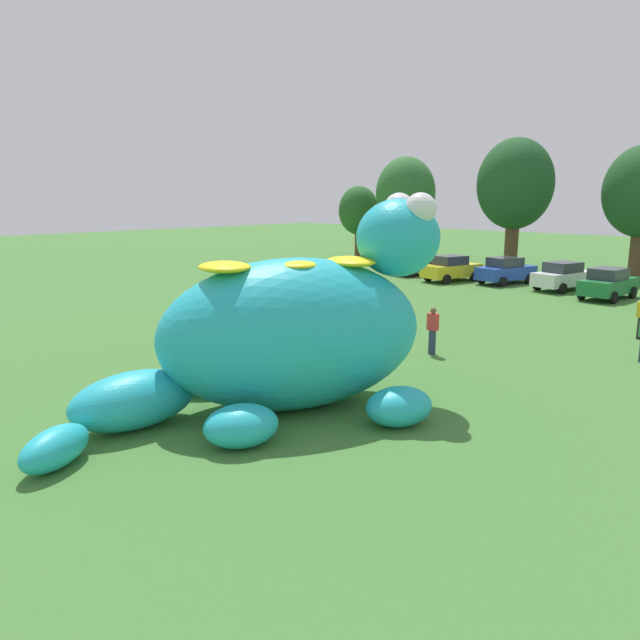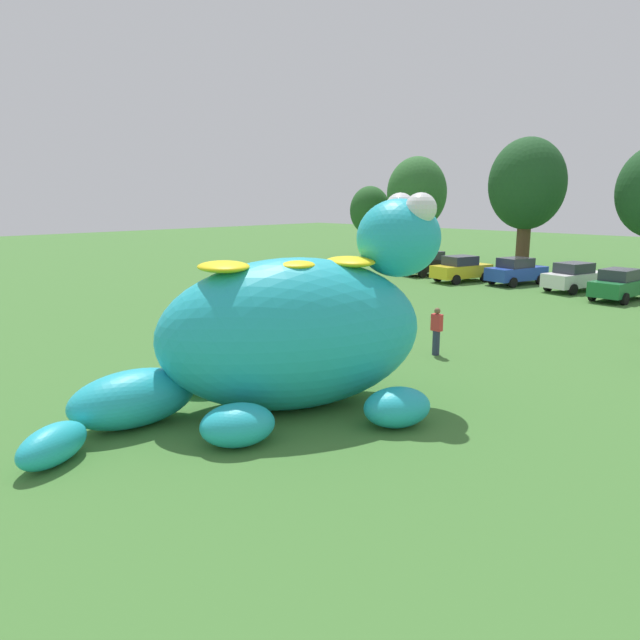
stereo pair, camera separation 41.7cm
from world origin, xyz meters
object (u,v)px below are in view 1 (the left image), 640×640
at_px(car_yellow, 451,268).
at_px(spectator_by_cars, 433,331).
at_px(car_blue, 506,271).
at_px(car_green, 608,284).
at_px(car_black, 418,263).
at_px(giant_inflatable_creature, 293,332).
at_px(car_white, 563,276).

distance_m(car_yellow, spectator_by_cars, 19.26).
xyz_separation_m(car_blue, car_green, (6.82, -1.55, 0.00)).
bearing_deg(car_black, giant_inflatable_creature, -62.04).
bearing_deg(car_black, car_white, -0.05).
distance_m(car_blue, spectator_by_cars, 19.26).
bearing_deg(car_blue, car_black, -178.61).
xyz_separation_m(car_black, car_white, (10.46, -0.01, 0.00)).
distance_m(car_black, car_blue, 6.65).
distance_m(giant_inflatable_creature, car_green, 23.87).
height_order(car_blue, spectator_by_cars, car_blue).
bearing_deg(giant_inflatable_creature, car_blue, 104.87).
relative_size(car_yellow, car_green, 1.04).
relative_size(car_white, car_green, 1.04).
bearing_deg(spectator_by_cars, car_blue, 109.31).
xyz_separation_m(car_black, car_green, (13.47, -1.39, 0.00)).
height_order(car_yellow, car_blue, same).
xyz_separation_m(car_blue, car_white, (3.81, -0.17, 0.00)).
xyz_separation_m(giant_inflatable_creature, car_yellow, (-9.90, 23.96, -1.21)).
distance_m(giant_inflatable_creature, spectator_by_cars, 7.33).
relative_size(car_blue, spectator_by_cars, 2.56).
bearing_deg(car_white, giant_inflatable_creature, -83.36).
relative_size(car_black, car_green, 1.04).
bearing_deg(car_green, car_blue, 167.20).
bearing_deg(car_blue, spectator_by_cars, -70.69).
xyz_separation_m(giant_inflatable_creature, car_white, (-2.94, 25.22, -1.21)).
distance_m(car_yellow, car_white, 7.08).
distance_m(car_yellow, car_blue, 3.47).
bearing_deg(car_blue, car_green, -12.80).
bearing_deg(car_black, car_green, -5.89).
bearing_deg(car_black, car_blue, 1.39).
xyz_separation_m(car_white, car_green, (3.01, -1.38, 0.00)).
distance_m(car_black, spectator_by_cars, 22.23).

